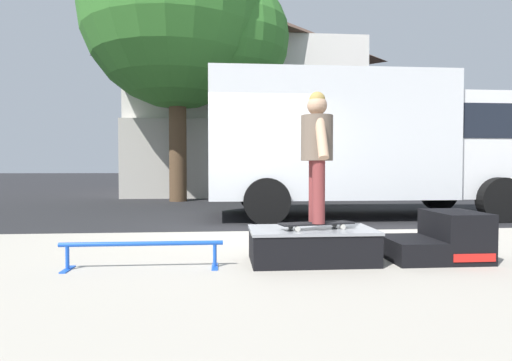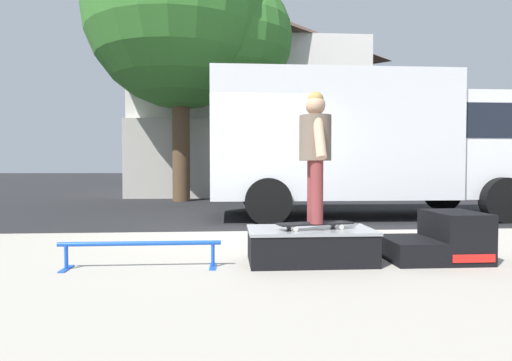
{
  "view_description": "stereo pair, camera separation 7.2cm",
  "coord_description": "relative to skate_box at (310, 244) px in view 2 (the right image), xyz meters",
  "views": [
    {
      "loc": [
        -0.44,
        -6.83,
        1.11
      ],
      "look_at": [
        0.01,
        -1.19,
        0.92
      ],
      "focal_mm": 29.14,
      "sensor_mm": 36.0,
      "label": 1
    },
    {
      "loc": [
        -0.37,
        -6.83,
        1.11
      ],
      "look_at": [
        0.01,
        -1.19,
        0.92
      ],
      "focal_mm": 29.14,
      "sensor_mm": 36.0,
      "label": 2
    }
  ],
  "objects": [
    {
      "name": "box_truck",
      "position": [
        2.29,
        4.81,
        1.39
      ],
      "size": [
        6.91,
        2.63,
        3.05
      ],
      "color": "silver",
      "rests_on": "ground"
    },
    {
      "name": "sidewalk_slab",
      "position": [
        -0.48,
        -0.39,
        -0.25
      ],
      "size": [
        50.0,
        5.0,
        0.12
      ],
      "primitive_type": "cube",
      "color": "#A8A093",
      "rests_on": "ground"
    },
    {
      "name": "house_behind",
      "position": [
        0.01,
        14.56,
        3.93
      ],
      "size": [
        9.54,
        8.23,
        8.4
      ],
      "color": "silver",
      "rests_on": "ground"
    },
    {
      "name": "ground_plane",
      "position": [
        -0.48,
        2.61,
        -0.31
      ],
      "size": [
        140.0,
        140.0,
        0.0
      ],
      "primitive_type": "plane",
      "color": "black"
    },
    {
      "name": "street_tree_main",
      "position": [
        -2.0,
        9.34,
        5.5
      ],
      "size": [
        6.59,
        5.99,
        8.99
      ],
      "color": "brown",
      "rests_on": "ground"
    },
    {
      "name": "kicker_ramp",
      "position": [
        1.4,
        -0.0,
        0.02
      ],
      "size": [
        0.98,
        0.71,
        0.51
      ],
      "color": "black",
      "rests_on": "sidewalk_slab"
    },
    {
      "name": "skateboard",
      "position": [
        0.04,
        -0.06,
        0.22
      ],
      "size": [
        0.8,
        0.37,
        0.07
      ],
      "color": "black",
      "rests_on": "skate_box"
    },
    {
      "name": "skate_box",
      "position": [
        0.0,
        0.0,
        0.0
      ],
      "size": [
        1.28,
        0.71,
        0.35
      ],
      "color": "black",
      "rests_on": "sidewalk_slab"
    },
    {
      "name": "grind_rail",
      "position": [
        -1.7,
        -0.15,
        0.01
      ],
      "size": [
        1.56,
        0.28,
        0.27
      ],
      "color": "blue",
      "rests_on": "sidewalk_slab"
    },
    {
      "name": "skater_kid",
      "position": [
        0.04,
        -0.06,
        1.01
      ],
      "size": [
        0.32,
        0.68,
        1.33
      ],
      "color": "brown",
      "rests_on": "skateboard"
    }
  ]
}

